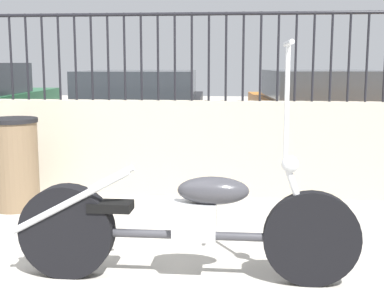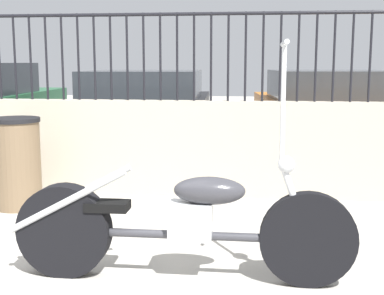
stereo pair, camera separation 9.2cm
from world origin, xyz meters
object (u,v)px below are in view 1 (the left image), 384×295
at_px(car_black, 141,110).
at_px(car_orange, 323,113).
at_px(trash_bin, 15,164).
at_px(motorcycle_dark_grey, 168,224).

relative_size(car_black, car_orange, 1.07).
height_order(trash_bin, car_orange, car_orange).
height_order(motorcycle_dark_grey, car_black, motorcycle_dark_grey).
relative_size(motorcycle_dark_grey, car_black, 0.52).
bearing_deg(motorcycle_dark_grey, car_orange, 71.08).
relative_size(motorcycle_dark_grey, trash_bin, 2.53).
bearing_deg(trash_bin, car_orange, 44.40).
bearing_deg(car_orange, trash_bin, 128.83).
relative_size(motorcycle_dark_grey, car_orange, 0.55).
height_order(motorcycle_dark_grey, car_orange, motorcycle_dark_grey).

